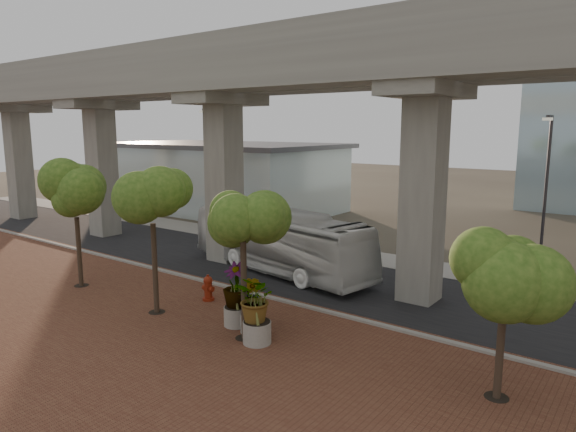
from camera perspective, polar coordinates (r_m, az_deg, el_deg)
The scene contains 18 objects.
ground at distance 25.54m, azimuth -0.16°, elevation -7.86°, with size 160.00×160.00×0.00m, color #383229.
brick_plaza at distance 20.10m, azimuth -14.33°, elevation -13.10°, with size 70.00×13.00×0.06m, color brown.
asphalt_road at distance 27.09m, azimuth 2.40°, elevation -6.78°, with size 90.00×8.00×0.04m, color black.
curb_strip at distance 24.02m, azimuth -3.05°, elevation -8.83°, with size 70.00×0.25×0.16m, color gray.
far_sidewalk at distance 31.63m, azimuth 8.04°, elevation -4.42°, with size 90.00×3.00×0.06m, color gray.
transit_viaduct at distance 25.97m, azimuth 2.51°, elevation 8.78°, with size 72.00×5.60×12.40m.
station_pavilion at distance 49.76m, azimuth -7.60°, elevation 4.50°, with size 23.00×13.00×6.30m.
transit_bus at distance 27.78m, azimuth -1.05°, elevation -2.86°, with size 2.80×11.92×3.32m, color silver.
fire_hydrant at distance 23.55m, azimuth -8.86°, elevation -7.91°, with size 0.59×0.53×1.18m.
planter_front at distance 18.59m, azimuth -3.49°, elevation -9.54°, with size 2.30×2.30×2.53m.
planter_right at distance 20.25m, azimuth -5.83°, elevation -7.92°, with size 2.39×2.39×2.55m.
planter_left at distance 19.63m, azimuth -4.03°, elevation -9.07°, with size 2.02×2.02×2.22m.
street_tree_far_west at distance 26.58m, azimuth -22.57°, elevation 2.01°, with size 3.51×3.51×6.05m.
street_tree_near_west at distance 21.57m, azimuth -14.89°, elevation 1.65°, with size 3.28×3.28×6.27m.
street_tree_near_east at distance 18.27m, azimuth -5.05°, elevation 0.22°, with size 3.47×3.47×6.26m.
street_tree_far_east at distance 15.42m, azimuth 23.11°, elevation -4.87°, with size 3.45×3.45×5.58m.
streetlamp_west at distance 35.85m, azimuth -8.13°, elevation 5.66°, with size 0.44×1.30×8.94m.
streetlamp_east at distance 27.16m, azimuth 26.69°, elevation 2.58°, with size 0.41×1.20×8.26m.
Camera 1 is at (14.59, -19.48, 7.75)m, focal length 32.00 mm.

